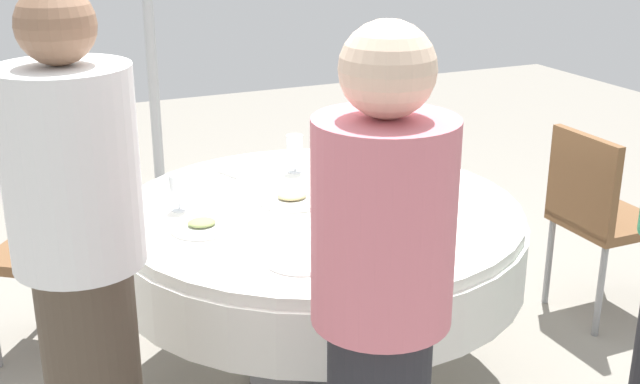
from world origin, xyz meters
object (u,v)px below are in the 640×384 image
at_px(chair_outer, 597,209).
at_px(chair_front, 62,239).
at_px(wine_glass_right, 295,146).
at_px(plate_east, 302,258).
at_px(bottle_amber_mid, 389,169).
at_px(wine_glass_north, 178,185).
at_px(wine_glass_far, 445,168).
at_px(wine_glass_outer, 362,239).
at_px(plate_south, 202,226).
at_px(wine_glass_front, 342,133).
at_px(plate_north, 422,234).
at_px(bottle_dark_green_west, 357,201).
at_px(dining_table, 320,243).
at_px(plate_left, 292,199).
at_px(bottle_amber_inner, 365,179).
at_px(person_inner, 380,328).
at_px(person_mid, 84,285).

bearing_deg(chair_outer, chair_front, -105.84).
distance_m(wine_glass_right, plate_east, 0.89).
bearing_deg(bottle_amber_mid, wine_glass_north, 162.41).
xyz_separation_m(plate_east, chair_front, (-0.62, 1.04, -0.23)).
distance_m(wine_glass_far, plate_east, 0.79).
distance_m(wine_glass_outer, plate_south, 0.64).
height_order(bottle_amber_mid, plate_south, bottle_amber_mid).
height_order(wine_glass_front, plate_north, wine_glass_front).
height_order(bottle_amber_mid, bottle_dark_green_west, bottle_dark_green_west).
relative_size(dining_table, wine_glass_far, 9.64).
xyz_separation_m(wine_glass_far, plate_east, (-0.72, -0.32, -0.11)).
bearing_deg(chair_outer, dining_table, -90.00).
relative_size(wine_glass_right, wine_glass_north, 1.17).
distance_m(wine_glass_front, chair_front, 1.26).
relative_size(bottle_dark_green_west, plate_south, 1.47).
relative_size(wine_glass_outer, chair_front, 0.18).
distance_m(wine_glass_front, chair_outer, 1.18).
relative_size(wine_glass_far, wine_glass_front, 1.09).
height_order(plate_east, chair_outer, chair_outer).
height_order(plate_south, chair_front, chair_front).
distance_m(bottle_amber_mid, plate_north, 0.37).
height_order(dining_table, plate_left, plate_left).
bearing_deg(wine_glass_front, wine_glass_far, -79.62).
height_order(wine_glass_far, chair_front, wine_glass_far).
bearing_deg(bottle_amber_inner, wine_glass_outer, -118.34).
height_order(dining_table, bottle_amber_mid, bottle_amber_mid).
xyz_separation_m(wine_glass_right, wine_glass_north, (-0.55, -0.24, -0.02)).
distance_m(plate_east, person_inner, 0.61).
bearing_deg(wine_glass_front, bottle_amber_inner, -109.19).
bearing_deg(wine_glass_north, chair_outer, -5.49).
bearing_deg(wine_glass_far, person_mid, -162.21).
distance_m(bottle_amber_mid, chair_front, 1.35).
bearing_deg(bottle_amber_mid, plate_north, -100.29).
bearing_deg(bottle_amber_inner, plate_east, -143.11).
height_order(wine_glass_outer, plate_east, wine_glass_outer).
height_order(plate_east, person_inner, person_inner).
bearing_deg(plate_south, plate_left, 17.70).
height_order(wine_glass_far, person_mid, person_mid).
xyz_separation_m(wine_glass_outer, plate_south, (-0.35, 0.53, -0.10)).
bearing_deg(wine_glass_front, plate_south, -144.06).
distance_m(wine_glass_front, person_mid, 1.69).
xyz_separation_m(person_inner, chair_front, (-0.57, 1.65, -0.30)).
bearing_deg(wine_glass_right, person_mid, -136.22).
xyz_separation_m(dining_table, wine_glass_far, (0.47, -0.09, 0.26)).
height_order(plate_south, person_inner, person_inner).
bearing_deg(wine_glass_right, plate_east, -110.96).
xyz_separation_m(plate_south, plate_east, (0.21, -0.38, -0.00)).
bearing_deg(plate_left, bottle_amber_mid, -23.72).
height_order(wine_glass_north, plate_east, wine_glass_north).
distance_m(bottle_amber_mid, bottle_dark_green_west, 0.41).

